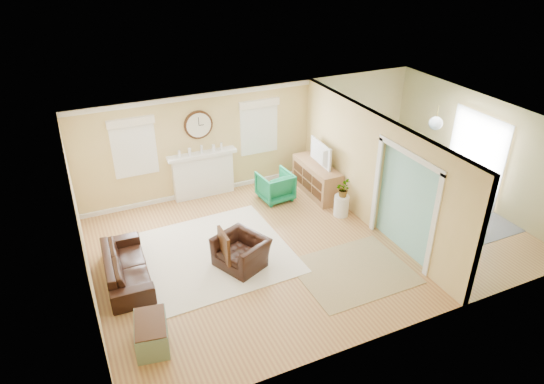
% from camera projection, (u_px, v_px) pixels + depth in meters
% --- Properties ---
extents(floor, '(9.00, 9.00, 0.00)m').
position_uv_depth(floor, '(311.00, 239.00, 10.53)').
color(floor, '#9D643E').
rests_on(floor, ground).
extents(wall_back, '(9.00, 0.02, 2.60)m').
position_uv_depth(wall_back, '(257.00, 136.00, 12.31)').
color(wall_back, tan).
rests_on(wall_back, ground).
extents(wall_front, '(9.00, 0.02, 2.60)m').
position_uv_depth(wall_front, '(407.00, 269.00, 7.51)').
color(wall_front, tan).
rests_on(wall_front, ground).
extents(wall_left, '(0.02, 6.00, 2.60)m').
position_uv_depth(wall_left, '(82.00, 238.00, 8.27)').
color(wall_left, tan).
rests_on(wall_left, ground).
extents(wall_right, '(0.02, 6.00, 2.60)m').
position_uv_depth(wall_right, '(479.00, 150.00, 11.55)').
color(wall_right, tan).
rests_on(wall_right, ground).
extents(ceiling, '(9.00, 6.00, 0.02)m').
position_uv_depth(ceiling, '(316.00, 127.00, 9.29)').
color(ceiling, white).
rests_on(ceiling, wall_back).
extents(partition, '(0.17, 6.00, 2.60)m').
position_uv_depth(partition, '(368.00, 165.00, 10.66)').
color(partition, tan).
rests_on(partition, ground).
extents(fireplace, '(1.70, 0.30, 1.17)m').
position_uv_depth(fireplace, '(203.00, 174.00, 12.00)').
color(fireplace, white).
rests_on(fireplace, ground).
extents(wall_clock, '(0.70, 0.07, 0.70)m').
position_uv_depth(wall_clock, '(198.00, 125.00, 11.47)').
color(wall_clock, '#4B2A17').
rests_on(wall_clock, wall_back).
extents(window_left, '(1.05, 0.13, 1.42)m').
position_uv_depth(window_left, '(133.00, 143.00, 10.98)').
color(window_left, white).
rests_on(window_left, wall_back).
extents(window_right, '(1.05, 0.13, 1.42)m').
position_uv_depth(window_right, '(259.00, 123.00, 12.12)').
color(window_right, white).
rests_on(window_right, wall_back).
extents(french_doors, '(0.06, 1.70, 2.20)m').
position_uv_depth(french_doors, '(476.00, 158.00, 11.63)').
color(french_doors, white).
rests_on(french_doors, ground).
extents(pendant, '(0.30, 0.30, 0.55)m').
position_uv_depth(pendant, '(436.00, 123.00, 10.57)').
color(pendant, gold).
rests_on(pendant, ceiling).
extents(rug_cream, '(3.44, 3.01, 0.02)m').
position_uv_depth(rug_cream, '(206.00, 255.00, 10.00)').
color(rug_cream, white).
rests_on(rug_cream, floor).
extents(rug_jute, '(2.17, 1.78, 0.01)m').
position_uv_depth(rug_jute, '(354.00, 271.00, 9.53)').
color(rug_jute, tan).
rests_on(rug_jute, floor).
extents(rug_grey, '(2.52, 3.15, 0.01)m').
position_uv_depth(rug_grey, '(434.00, 210.00, 11.60)').
color(rug_grey, slate).
rests_on(rug_grey, floor).
extents(sofa, '(0.85, 2.00, 0.58)m').
position_uv_depth(sofa, '(126.00, 266.00, 9.21)').
color(sofa, black).
rests_on(sofa, floor).
extents(eames_chair, '(1.15, 1.21, 0.62)m').
position_uv_depth(eames_chair, '(241.00, 252.00, 9.59)').
color(eames_chair, black).
rests_on(eames_chair, floor).
extents(green_chair, '(0.83, 0.85, 0.72)m').
position_uv_depth(green_chair, '(275.00, 186.00, 11.94)').
color(green_chair, '#0F8346').
rests_on(green_chair, floor).
extents(trunk, '(0.63, 0.89, 0.48)m').
position_uv_depth(trunk, '(152.00, 333.00, 7.76)').
color(trunk, slate).
rests_on(trunk, floor).
extents(credenza, '(0.56, 1.64, 0.80)m').
position_uv_depth(credenza, '(317.00, 179.00, 12.20)').
color(credenza, '#9B764B').
rests_on(credenza, floor).
extents(tv, '(0.17, 1.00, 0.58)m').
position_uv_depth(tv, '(317.00, 154.00, 11.86)').
color(tv, black).
rests_on(tv, credenza).
extents(garden_stool, '(0.35, 0.35, 0.51)m').
position_uv_depth(garden_stool, '(341.00, 206.00, 11.30)').
color(garden_stool, white).
rests_on(garden_stool, floor).
extents(potted_plant, '(0.43, 0.45, 0.39)m').
position_uv_depth(potted_plant, '(343.00, 189.00, 11.08)').
color(potted_plant, '#337F33').
rests_on(potted_plant, garden_stool).
extents(dining_table, '(1.06, 1.75, 0.60)m').
position_uv_depth(dining_table, '(436.00, 200.00, 11.46)').
color(dining_table, '#4B2A17').
rests_on(dining_table, floor).
extents(dining_chair_n, '(0.48, 0.48, 0.89)m').
position_uv_depth(dining_chair_n, '(408.00, 171.00, 12.29)').
color(dining_chair_n, slate).
rests_on(dining_chair_n, floor).
extents(dining_chair_s, '(0.50, 0.50, 1.00)m').
position_uv_depth(dining_chair_s, '(475.00, 212.00, 10.40)').
color(dining_chair_s, slate).
rests_on(dining_chair_s, floor).
extents(dining_chair_w, '(0.52, 0.52, 1.00)m').
position_uv_depth(dining_chair_w, '(418.00, 194.00, 11.09)').
color(dining_chair_w, white).
rests_on(dining_chair_w, floor).
extents(dining_chair_e, '(0.54, 0.54, 1.02)m').
position_uv_depth(dining_chair_e, '(458.00, 184.00, 11.50)').
color(dining_chair_e, slate).
rests_on(dining_chair_e, floor).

